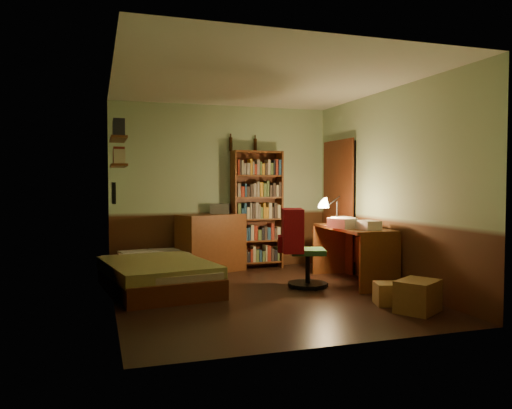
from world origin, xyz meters
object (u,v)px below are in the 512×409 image
object	(u,v)px
mini_stereo	(220,209)
desk	(353,255)
cardboard_box_a	(418,296)
bed	(156,263)
dresser	(211,243)
desk_lamp	(337,207)
office_chair	(308,253)
cardboard_box_b	(391,294)
bookshelf	(257,210)

from	to	relation	value
mini_stereo	desk	distance (m)	2.22
desk	cardboard_box_a	world-z (taller)	desk
bed	dresser	bearing A→B (deg)	36.37
desk_lamp	cardboard_box_a	xyz separation A→B (m)	(0.04, -1.79, -0.87)
bed	mini_stereo	size ratio (longest dim) A/B	7.34
bed	office_chair	world-z (taller)	office_chair
dresser	mini_stereo	xyz separation A→B (m)	(0.18, 0.12, 0.52)
dresser	desk	distance (m)	2.19
cardboard_box_b	dresser	bearing A→B (deg)	118.86
office_chair	cardboard_box_b	xyz separation A→B (m)	(0.51, -1.17, -0.33)
cardboard_box_b	cardboard_box_a	bearing A→B (deg)	-76.32
office_chair	cardboard_box_a	world-z (taller)	office_chair
bookshelf	cardboard_box_a	distance (m)	3.31
mini_stereo	cardboard_box_a	size ratio (longest dim) A/B	0.64
desk	cardboard_box_a	size ratio (longest dim) A/B	3.15
desk_lamp	cardboard_box_b	size ratio (longest dim) A/B	1.57
bed	dresser	distance (m)	1.32
bed	desk	bearing A→B (deg)	-18.17
dresser	bookshelf	size ratio (longest dim) A/B	0.53
office_chair	cardboard_box_a	bearing A→B (deg)	-51.27
desk_lamp	cardboard_box_a	size ratio (longest dim) A/B	1.21
desk	cardboard_box_b	bearing A→B (deg)	-97.09
bed	office_chair	distance (m)	2.00
bed	desk_lamp	world-z (taller)	desk_lamp
bookshelf	desk_lamp	world-z (taller)	bookshelf
mini_stereo	bookshelf	distance (m)	0.60
bed	bookshelf	size ratio (longest dim) A/B	1.14
dresser	desk_lamp	world-z (taller)	desk_lamp
desk	cardboard_box_a	distance (m)	1.65
desk	desk_lamp	size ratio (longest dim) A/B	2.61
mini_stereo	cardboard_box_a	bearing A→B (deg)	-45.37
office_chair	cardboard_box_b	world-z (taller)	office_chair
desk_lamp	office_chair	distance (m)	0.85
mini_stereo	cardboard_box_a	distance (m)	3.54
bookshelf	dresser	bearing A→B (deg)	-177.27
bookshelf	office_chair	size ratio (longest dim) A/B	2.08
dresser	desk	bearing A→B (deg)	-61.02
dresser	cardboard_box_a	size ratio (longest dim) A/B	2.20
mini_stereo	desk_lamp	bearing A→B (deg)	-24.63
dresser	desk_lamp	distance (m)	2.05
dresser	cardboard_box_a	world-z (taller)	dresser
cardboard_box_a	bookshelf	bearing A→B (deg)	104.16
mini_stereo	cardboard_box_b	size ratio (longest dim) A/B	0.84
mini_stereo	bookshelf	world-z (taller)	bookshelf
mini_stereo	desk	xyz separation A→B (m)	(1.51, -1.53, -0.58)
cardboard_box_a	cardboard_box_b	distance (m)	0.38
cardboard_box_a	cardboard_box_b	size ratio (longest dim) A/B	1.30
bed	desk_lamp	distance (m)	2.59
bed	bookshelf	world-z (taller)	bookshelf
dresser	cardboard_box_b	xyz separation A→B (m)	(1.47, -2.67, -0.32)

